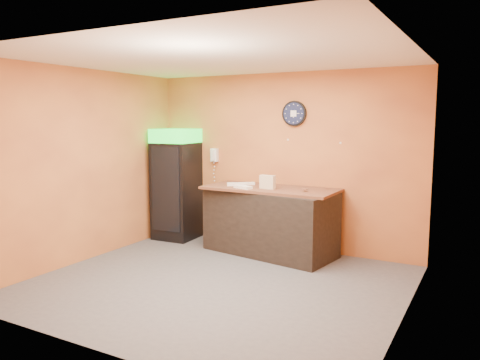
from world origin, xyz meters
The scene contains 15 objects.
floor centered at (0.00, 0.00, 0.00)m, with size 4.50×4.50×0.00m, color #47474C.
back_wall centered at (0.00, 2.00, 1.40)m, with size 4.50×0.02×2.80m, color orange.
left_wall centered at (-2.25, 0.00, 1.40)m, with size 0.02×4.00×2.80m, color orange.
right_wall centered at (2.25, 0.00, 1.40)m, with size 0.02×4.00×2.80m, color orange.
ceiling centered at (0.00, 0.00, 2.80)m, with size 4.50×4.00×0.02m, color white.
beverage_cooler centered at (-1.84, 1.61, 0.93)m, with size 0.71×0.72×1.91m.
prep_counter centered at (0.00, 1.56, 0.50)m, with size 1.98×0.88×0.99m, color black.
wall_clock centered at (0.21, 1.97, 2.16)m, with size 0.39×0.06×0.39m.
wall_phone centered at (-1.25, 1.95, 1.46)m, with size 0.12×0.11×0.23m.
butcher_paper centered at (0.00, 1.56, 1.01)m, with size 2.04×0.90×0.04m, color brown.
sub_roll_stack centered at (0.02, 1.42, 1.14)m, with size 0.25×0.11×0.21m.
wrapped_sandwich_left centered at (-0.55, 1.50, 1.05)m, with size 0.31×0.12×0.04m, color white.
wrapped_sandwich_mid centered at (-0.32, 1.28, 1.05)m, with size 0.30×0.12×0.04m, color white.
wrapped_sandwich_right centered at (-0.46, 1.66, 1.05)m, with size 0.26×0.10×0.04m, color white.
kitchen_tool centered at (0.01, 1.67, 1.06)m, with size 0.06×0.06×0.06m, color silver.
Camera 1 is at (3.00, -4.87, 2.07)m, focal length 35.00 mm.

